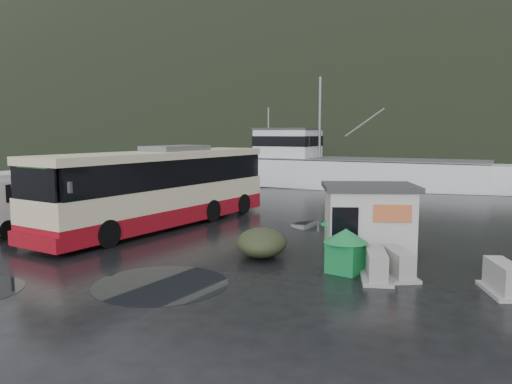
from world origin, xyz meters
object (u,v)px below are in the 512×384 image
(dome_tent, at_px, (262,256))
(jersey_barrier_a, at_px, (376,279))
(jersey_barrier_c, at_px, (502,293))
(waste_bin_left, at_px, (339,250))
(coach_bus, at_px, (162,226))
(jersey_barrier_b, at_px, (398,277))
(waste_bin_right, at_px, (345,272))
(white_van, at_px, (29,229))
(fishing_trawler, at_px, (352,181))
(ticket_kiosk, at_px, (368,254))

(dome_tent, xyz_separation_m, jersey_barrier_a, (4.09, -1.90, 0.00))
(jersey_barrier_c, bearing_deg, waste_bin_left, 141.39)
(coach_bus, xyz_separation_m, jersey_barrier_a, (10.15, -6.19, 0.00))
(jersey_barrier_c, bearing_deg, coach_bus, 154.07)
(dome_tent, xyz_separation_m, jersey_barrier_b, (4.74, -1.43, 0.00))
(coach_bus, bearing_deg, jersey_barrier_b, -11.21)
(coach_bus, relative_size, waste_bin_right, 9.53)
(white_van, relative_size, waste_bin_right, 4.58)
(jersey_barrier_a, bearing_deg, fishing_trawler, 95.80)
(dome_tent, relative_size, jersey_barrier_b, 1.48)
(white_van, height_order, ticket_kiosk, white_van)
(coach_bus, height_order, fishing_trawler, fishing_trawler)
(jersey_barrier_a, bearing_deg, jersey_barrier_b, 36.30)
(white_van, distance_m, ticket_kiosk, 15.36)
(jersey_barrier_a, distance_m, fishing_trawler, 31.41)
(jersey_barrier_c, bearing_deg, jersey_barrier_a, 173.03)
(waste_bin_left, xyz_separation_m, jersey_barrier_b, (2.14, -3.05, 0.00))
(coach_bus, height_order, jersey_barrier_b, coach_bus)
(jersey_barrier_a, relative_size, fishing_trawler, 0.06)
(coach_bus, bearing_deg, jersey_barrier_a, -14.68)
(coach_bus, relative_size, fishing_trawler, 0.49)
(white_van, xyz_separation_m, jersey_barrier_b, (16.38, -3.41, 0.00))
(dome_tent, bearing_deg, fishing_trawler, 88.20)
(waste_bin_left, relative_size, fishing_trawler, 0.05)
(ticket_kiosk, xyz_separation_m, jersey_barrier_b, (1.04, -2.76, 0.00))
(white_van, distance_m, jersey_barrier_b, 16.74)
(coach_bus, bearing_deg, white_van, -140.85)
(ticket_kiosk, bearing_deg, dome_tent, -172.45)
(waste_bin_right, relative_size, jersey_barrier_b, 0.83)
(jersey_barrier_a, height_order, jersey_barrier_c, jersey_barrier_a)
(ticket_kiosk, distance_m, jersey_barrier_c, 5.30)
(jersey_barrier_b, bearing_deg, jersey_barrier_a, -143.70)
(ticket_kiosk, bearing_deg, white_van, 165.33)
(jersey_barrier_a, xyz_separation_m, fishing_trawler, (-3.17, 31.25, 0.00))
(dome_tent, bearing_deg, jersey_barrier_b, -16.75)
(jersey_barrier_a, height_order, fishing_trawler, fishing_trawler)
(dome_tent, distance_m, jersey_barrier_c, 7.89)
(jersey_barrier_b, bearing_deg, ticket_kiosk, 110.63)
(white_van, height_order, fishing_trawler, fishing_trawler)
(white_van, height_order, waste_bin_right, white_van)
(dome_tent, height_order, fishing_trawler, fishing_trawler)
(jersey_barrier_c, bearing_deg, waste_bin_right, 167.73)
(white_van, bearing_deg, jersey_barrier_a, -3.58)
(waste_bin_right, distance_m, jersey_barrier_c, 4.53)
(jersey_barrier_b, bearing_deg, fishing_trawler, 97.07)
(coach_bus, bearing_deg, ticket_kiosk, -0.18)
(ticket_kiosk, height_order, fishing_trawler, fishing_trawler)
(dome_tent, distance_m, jersey_barrier_b, 4.95)
(dome_tent, bearing_deg, white_van, 170.34)
(waste_bin_left, relative_size, jersey_barrier_b, 0.84)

